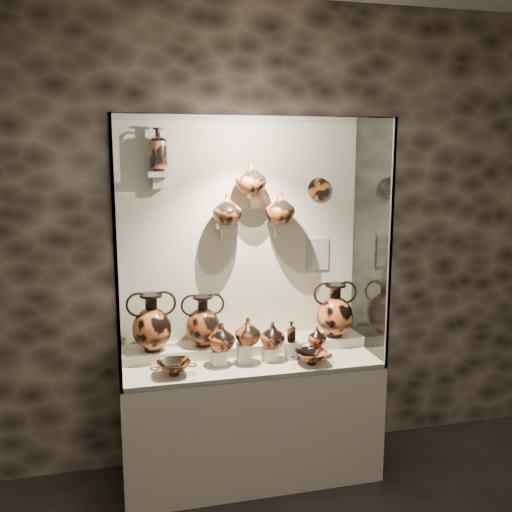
{
  "coord_description": "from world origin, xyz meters",
  "views": [
    {
      "loc": [
        -0.83,
        -1.34,
        2.17
      ],
      "look_at": [
        0.05,
        2.23,
        1.52
      ],
      "focal_mm": 40.0,
      "sensor_mm": 36.0,
      "label": 1
    }
  ],
  "objects": [
    {
      "name": "wall_back",
      "position": [
        0.0,
        2.5,
        1.6
      ],
      "size": [
        5.0,
        0.02,
        3.2
      ],
      "primitive_type": "cube",
      "color": "black",
      "rests_on": "ground"
    },
    {
      "name": "plinth",
      "position": [
        0.0,
        2.18,
        0.4
      ],
      "size": [
        1.7,
        0.6,
        0.8
      ],
      "primitive_type": "cube",
      "color": "beige",
      "rests_on": "floor"
    },
    {
      "name": "front_tier",
      "position": [
        0.0,
        2.18,
        0.82
      ],
      "size": [
        1.68,
        0.58,
        0.03
      ],
      "primitive_type": "cube",
      "color": "beige",
      "rests_on": "plinth"
    },
    {
      "name": "rear_tier",
      "position": [
        0.0,
        2.35,
        0.85
      ],
      "size": [
        1.7,
        0.25,
        0.1
      ],
      "primitive_type": "cube",
      "color": "beige",
      "rests_on": "plinth"
    },
    {
      "name": "back_panel",
      "position": [
        0.0,
        2.5,
        1.6
      ],
      "size": [
        1.7,
        0.03,
        1.6
      ],
      "primitive_type": "cube",
      "color": "beige",
      "rests_on": "plinth"
    },
    {
      "name": "glass_front",
      "position": [
        0.0,
        1.88,
        1.6
      ],
      "size": [
        1.7,
        0.01,
        1.6
      ],
      "primitive_type": "cube",
      "color": "white",
      "rests_on": "plinth"
    },
    {
      "name": "glass_left",
      "position": [
        -0.85,
        2.18,
        1.6
      ],
      "size": [
        0.01,
        0.6,
        1.6
      ],
      "primitive_type": "cube",
      "color": "white",
      "rests_on": "plinth"
    },
    {
      "name": "glass_right",
      "position": [
        0.85,
        2.18,
        1.6
      ],
      "size": [
        0.01,
        0.6,
        1.6
      ],
      "primitive_type": "cube",
      "color": "white",
      "rests_on": "plinth"
    },
    {
      "name": "glass_top",
      "position": [
        0.0,
        2.18,
        2.4
      ],
      "size": [
        1.7,
        0.6,
        0.01
      ],
      "primitive_type": "cube",
      "color": "white",
      "rests_on": "back_panel"
    },
    {
      "name": "frame_post_left",
      "position": [
        -0.84,
        1.89,
        1.6
      ],
      "size": [
        0.02,
        0.02,
        1.6
      ],
      "primitive_type": "cube",
      "color": "gray",
      "rests_on": "plinth"
    },
    {
      "name": "frame_post_right",
      "position": [
        0.84,
        1.89,
        1.6
      ],
      "size": [
        0.02,
        0.02,
        1.6
      ],
      "primitive_type": "cube",
      "color": "gray",
      "rests_on": "plinth"
    },
    {
      "name": "pedestal_a",
      "position": [
        -0.22,
        2.13,
        0.88
      ],
      "size": [
        0.09,
        0.09,
        0.1
      ],
      "primitive_type": "cube",
      "color": "silver",
      "rests_on": "front_tier"
    },
    {
      "name": "pedestal_b",
      "position": [
        -0.05,
        2.13,
        0.9
      ],
      "size": [
        0.09,
        0.09,
        0.13
      ],
      "primitive_type": "cube",
      "color": "silver",
      "rests_on": "front_tier"
    },
    {
      "name": "pedestal_c",
      "position": [
        0.12,
        2.13,
        0.88
      ],
      "size": [
        0.09,
        0.09,
        0.09
      ],
      "primitive_type": "cube",
      "color": "silver",
      "rests_on": "front_tier"
    },
    {
      "name": "pedestal_d",
      "position": [
        0.28,
        2.13,
        0.89
      ],
      "size": [
        0.09,
        0.09,
        0.12
      ],
      "primitive_type": "cube",
      "color": "silver",
      "rests_on": "front_tier"
    },
    {
      "name": "pedestal_e",
      "position": [
        0.42,
        2.13,
        0.87
      ],
      "size": [
        0.09,
        0.09,
        0.08
      ],
      "primitive_type": "cube",
      "color": "silver",
      "rests_on": "front_tier"
    },
    {
      "name": "bracket_ul",
      "position": [
        -0.55,
        2.42,
        2.05
      ],
      "size": [
        0.14,
        0.12,
        0.04
      ],
      "primitive_type": "cube",
      "color": "beige",
      "rests_on": "back_panel"
    },
    {
      "name": "bracket_ca",
      "position": [
        -0.1,
        2.42,
        1.7
      ],
      "size": [
        0.14,
        0.12,
        0.04
      ],
      "primitive_type": "cube",
      "color": "beige",
      "rests_on": "back_panel"
    },
    {
      "name": "bracket_cb",
      "position": [
        0.1,
        2.42,
        1.9
      ],
      "size": [
        0.1,
        0.12,
        0.04
      ],
      "primitive_type": "cube",
      "color": "beige",
      "rests_on": "back_panel"
    },
    {
      "name": "bracket_cc",
      "position": [
        0.28,
        2.42,
        1.7
      ],
      "size": [
        0.14,
        0.12,
        0.04
      ],
      "primitive_type": "cube",
      "color": "beige",
      "rests_on": "back_panel"
    },
    {
      "name": "amphora_left",
      "position": [
        -0.63,
        2.31,
        1.09
      ],
      "size": [
        0.31,
        0.31,
        0.39
      ],
      "primitive_type": null,
      "rotation": [
        0.0,
        0.0,
        0.0
      ],
      "color": "#C85326",
      "rests_on": "rear_tier"
    },
    {
      "name": "amphora_mid",
      "position": [
        -0.29,
        2.33,
        1.08
      ],
      "size": [
        0.29,
        0.29,
        0.35
      ],
      "primitive_type": null,
      "rotation": [
        0.0,
        0.0,
        0.02
      ],
      "color": "#99401B",
      "rests_on": "rear_tier"
    },
    {
      "name": "amphora_right",
      "position": [
        0.65,
        2.32,
        1.09
      ],
      "size": [
        0.4,
        0.4,
        0.38
      ],
      "primitive_type": null,
      "rotation": [
        0.0,
        0.0,
        0.36
      ],
      "color": "#C85326",
      "rests_on": "rear_tier"
    },
    {
      "name": "jug_a",
      "position": [
        -0.2,
        2.13,
        1.02
      ],
      "size": [
        0.18,
        0.18,
        0.18
      ],
      "primitive_type": "imported",
      "rotation": [
        0.0,
        0.0,
        0.06
      ],
      "color": "#C85326",
      "rests_on": "pedestal_a"
    },
    {
      "name": "jug_b",
      "position": [
        -0.03,
        2.11,
        1.05
      ],
      "size": [
        0.22,
        0.22,
        0.18
      ],
      "primitive_type": "imported",
      "rotation": [
        0.0,
        0.0,
        0.38
      ],
      "color": "#99401B",
      "rests_on": "pedestal_b"
    },
    {
      "name": "jug_c",
      "position": [
        0.14,
        2.13,
        1.01
      ],
      "size": [
        0.22,
        0.22,
        0.17
      ],
      "primitive_type": "imported",
      "rotation": [
        0.0,
        0.0,
        -0.41
      ],
      "color": "#C85326",
      "rests_on": "pedestal_c"
    },
    {
      "name": "jug_e",
      "position": [
        0.45,
        2.12,
        0.98
      ],
      "size": [
        0.16,
        0.16,
        0.13
      ],
      "primitive_type": "imported",
      "rotation": [
        0.0,
        0.0,
        -0.34
      ],
      "color": "#C85326",
      "rests_on": "pedestal_e"
    },
    {
      "name": "lekythos_small",
      "position": [
        0.26,
        2.11,
        1.03
      ],
      "size": [
        0.08,
        0.08,
        0.16
      ],
      "primitive_type": null,
      "rotation": [
        0.0,
        0.0,
        0.15
      ],
      "color": "#99401B",
      "rests_on": "pedestal_d"
    },
    {
      "name": "kylix_left",
      "position": [
        -0.52,
        2.03,
        0.88
      ],
      "size": [
        0.28,
        0.25,
        0.11
      ],
      "primitive_type": null,
      "rotation": [
        0.0,
        0.0,
        -0.06
      ],
      "color": "#99401B",
      "rests_on": "front_tier"
    },
    {
      "name": "kylix_right",
      "position": [
        0.37,
        2.0,
        0.88
      ],
      "size": [
        0.32,
        0.29,
        0.11
      ],
      "primitive_type": null,
      "rotation": [
        0.0,
        0.0,
        0.27
      ],
      "color": "#C85326",
      "rests_on": "front_tier"
    },
    {
      "name": "lekythos_tall",
      "position": [
        -0.55,
        2.41,
        2.22
      ],
      "size": [
        0.14,
        0.14,
        0.31
      ],
      "primitive_type": null,
      "rotation": [
        0.0,
        0.0,
        -0.1
      ],
      "color": "#C85326",
      "rests_on": "bracket_ul"
    },
    {
      "name": "ovoid_vase_a",
      "position": [
        -0.11,
        2.37,
        1.82
      ],
      "size": [
        0.26,
        0.26,
        0.2
      ],
      "primitive_type": "imported",
      "rotation": [
        0.0,
        0.0,
        -0.44
      ],
      "color": "#99401B",
      "rests_on": "bracket_ca"
    },
    {
      "name": "ovoid_vase_b",
      "position": [
        0.05,
        2.37,
        2.03
      ],
      "size": [
        0.23,
        0.23,
        0.22
      ],
      "primitive_type": "imported",
      "rotation": [
        0.0,
        0.0,
        0.1
      ],
      "color": "#99401B",
      "rests_on": "bracket_cb"
    },
    {
      "name": "ovoid_vase_c",
      "position": [
        0.26,
        2.37,
        1.82
      ],
      "size": [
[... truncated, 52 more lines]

